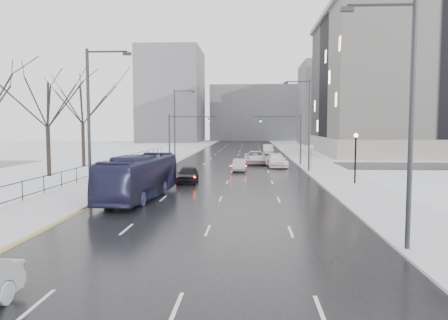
% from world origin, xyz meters
% --- Properties ---
extents(road, '(16.00, 150.00, 0.04)m').
position_xyz_m(road, '(0.00, 60.00, 0.02)').
color(road, black).
rests_on(road, ground).
extents(cross_road, '(130.00, 10.00, 0.04)m').
position_xyz_m(cross_road, '(0.00, 48.00, 0.02)').
color(cross_road, black).
rests_on(cross_road, ground).
extents(sidewalk_left, '(5.00, 150.00, 0.16)m').
position_xyz_m(sidewalk_left, '(-10.50, 60.00, 0.08)').
color(sidewalk_left, silver).
rests_on(sidewalk_left, ground).
extents(sidewalk_right, '(5.00, 150.00, 0.16)m').
position_xyz_m(sidewalk_right, '(10.50, 60.00, 0.08)').
color(sidewalk_right, silver).
rests_on(sidewalk_right, ground).
extents(park_strip, '(14.00, 150.00, 0.12)m').
position_xyz_m(park_strip, '(-20.00, 60.00, 0.06)').
color(park_strip, white).
rests_on(park_strip, ground).
extents(tree_park_d, '(8.75, 8.75, 12.50)m').
position_xyz_m(tree_park_d, '(-17.80, 34.00, 0.00)').
color(tree_park_d, black).
rests_on(tree_park_d, ground).
extents(tree_park_e, '(9.45, 9.45, 13.50)m').
position_xyz_m(tree_park_e, '(-18.20, 44.00, 0.00)').
color(tree_park_e, black).
rests_on(tree_park_e, ground).
extents(iron_fence, '(0.06, 70.00, 1.30)m').
position_xyz_m(iron_fence, '(-13.00, 30.00, 0.91)').
color(iron_fence, black).
rests_on(iron_fence, sidewalk_left).
extents(streetlight_r_near, '(2.95, 0.25, 10.00)m').
position_xyz_m(streetlight_r_near, '(8.17, 10.00, 5.62)').
color(streetlight_r_near, '#2D2D33').
rests_on(streetlight_r_near, ground).
extents(streetlight_r_mid, '(2.95, 0.25, 10.00)m').
position_xyz_m(streetlight_r_mid, '(8.17, 40.00, 5.62)').
color(streetlight_r_mid, '#2D2D33').
rests_on(streetlight_r_mid, ground).
extents(streetlight_l_near, '(2.95, 0.25, 10.00)m').
position_xyz_m(streetlight_l_near, '(-8.17, 20.00, 5.62)').
color(streetlight_l_near, '#2D2D33').
rests_on(streetlight_l_near, ground).
extents(streetlight_l_far, '(2.95, 0.25, 10.00)m').
position_xyz_m(streetlight_l_far, '(-8.17, 52.00, 5.62)').
color(streetlight_l_far, '#2D2D33').
rests_on(streetlight_l_far, ground).
extents(lamppost_r_mid, '(0.36, 0.36, 4.28)m').
position_xyz_m(lamppost_r_mid, '(11.00, 30.00, 2.94)').
color(lamppost_r_mid, black).
rests_on(lamppost_r_mid, sidewalk_right).
extents(mast_signal_right, '(6.10, 0.33, 6.50)m').
position_xyz_m(mast_signal_right, '(7.33, 48.00, 4.11)').
color(mast_signal_right, '#2D2D33').
rests_on(mast_signal_right, ground).
extents(mast_signal_left, '(6.10, 0.33, 6.50)m').
position_xyz_m(mast_signal_left, '(-7.33, 48.00, 4.11)').
color(mast_signal_left, '#2D2D33').
rests_on(mast_signal_left, ground).
extents(no_uturn_sign, '(0.60, 0.06, 2.70)m').
position_xyz_m(no_uturn_sign, '(9.20, 44.00, 2.30)').
color(no_uturn_sign, '#2D2D33').
rests_on(no_uturn_sign, sidewalk_right).
extents(civic_building, '(41.00, 31.00, 24.80)m').
position_xyz_m(civic_building, '(35.00, 72.00, 11.21)').
color(civic_building, gray).
rests_on(civic_building, ground).
extents(bldg_far_right, '(24.00, 20.00, 22.00)m').
position_xyz_m(bldg_far_right, '(28.00, 115.00, 11.00)').
color(bldg_far_right, slate).
rests_on(bldg_far_right, ground).
extents(bldg_far_left, '(18.00, 22.00, 28.00)m').
position_xyz_m(bldg_far_left, '(-22.00, 125.00, 14.00)').
color(bldg_far_left, slate).
rests_on(bldg_far_left, ground).
extents(bldg_far_center, '(30.00, 18.00, 18.00)m').
position_xyz_m(bldg_far_center, '(4.00, 140.00, 9.00)').
color(bldg_far_center, slate).
rests_on(bldg_far_center, ground).
extents(bus, '(3.40, 11.04, 3.03)m').
position_xyz_m(bus, '(-5.62, 21.91, 1.55)').
color(bus, '#232344').
rests_on(bus, road).
extents(sedan_center_near, '(1.91, 4.40, 1.48)m').
position_xyz_m(sedan_center_near, '(-3.50, 30.46, 0.78)').
color(sedan_center_near, black).
rests_on(sedan_center_near, road).
extents(sedan_right_near, '(1.60, 4.15, 1.35)m').
position_xyz_m(sedan_right_near, '(0.85, 40.48, 0.71)').
color(sedan_right_near, '#A2A0A4').
rests_on(sedan_right_near, road).
extents(sedan_right_cross, '(3.00, 6.16, 1.69)m').
position_xyz_m(sedan_right_cross, '(2.69, 49.60, 0.88)').
color(sedan_right_cross, silver).
rests_on(sedan_right_cross, road).
extents(sedan_right_far, '(2.79, 5.73, 1.60)m').
position_xyz_m(sedan_right_far, '(5.20, 45.44, 0.84)').
color(sedan_right_far, white).
rests_on(sedan_right_far, road).
extents(sedan_right_distant, '(1.77, 4.96, 1.63)m').
position_xyz_m(sedan_right_distant, '(5.20, 70.43, 0.85)').
color(sedan_right_distant, silver).
rests_on(sedan_right_distant, road).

